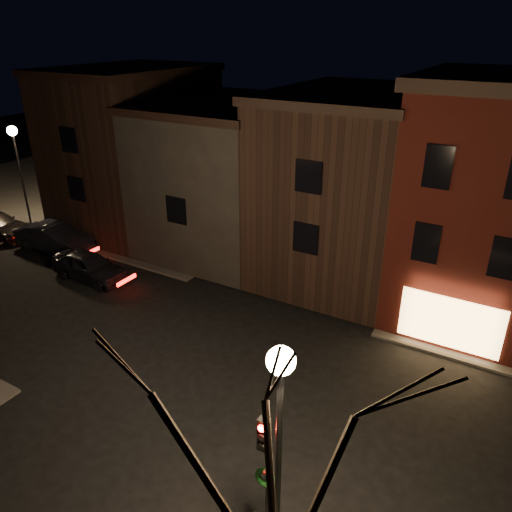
{
  "coord_description": "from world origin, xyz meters",
  "views": [
    {
      "loc": [
        9.82,
        -13.19,
        12.34
      ],
      "look_at": [
        -0.03,
        3.71,
        3.2
      ],
      "focal_mm": 35.0,
      "sensor_mm": 36.0,
      "label": 1
    }
  ],
  "objects_px": {
    "street_lamp_far": "(16,149)",
    "bare_tree_right": "(280,486)",
    "street_lamp_near": "(280,405)",
    "parked_car_a": "(89,266)",
    "traffic_signal": "(265,461)",
    "parked_car_b": "(55,238)"
  },
  "relations": [
    {
      "from": "street_lamp_far",
      "to": "bare_tree_right",
      "type": "distance_m",
      "value": 30.32
    },
    {
      "from": "street_lamp_near",
      "to": "parked_car_a",
      "type": "xyz_separation_m",
      "value": [
        -15.85,
        8.74,
        -4.43
      ]
    },
    {
      "from": "bare_tree_right",
      "to": "parked_car_a",
      "type": "height_order",
      "value": "bare_tree_right"
    },
    {
      "from": "traffic_signal",
      "to": "parked_car_a",
      "type": "relative_size",
      "value": 0.92
    },
    {
      "from": "street_lamp_near",
      "to": "parked_car_a",
      "type": "relative_size",
      "value": 1.48
    },
    {
      "from": "traffic_signal",
      "to": "bare_tree_right",
      "type": "relative_size",
      "value": 0.48
    },
    {
      "from": "parked_car_b",
      "to": "parked_car_a",
      "type": "bearing_deg",
      "value": -112.85
    },
    {
      "from": "street_lamp_near",
      "to": "traffic_signal",
      "type": "bearing_deg",
      "value": 140.63
    },
    {
      "from": "street_lamp_near",
      "to": "street_lamp_far",
      "type": "distance_m",
      "value": 28.0
    },
    {
      "from": "street_lamp_near",
      "to": "parked_car_b",
      "type": "bearing_deg",
      "value": 153.21
    },
    {
      "from": "street_lamp_near",
      "to": "parked_car_b",
      "type": "relative_size",
      "value": 1.29
    },
    {
      "from": "bare_tree_right",
      "to": "parked_car_a",
      "type": "bearing_deg",
      "value": 146.76
    },
    {
      "from": "bare_tree_right",
      "to": "street_lamp_far",
      "type": "bearing_deg",
      "value": 150.98
    },
    {
      "from": "street_lamp_near",
      "to": "bare_tree_right",
      "type": "xyz_separation_m",
      "value": [
        1.3,
        -2.5,
        0.97
      ]
    },
    {
      "from": "parked_car_b",
      "to": "street_lamp_far",
      "type": "bearing_deg",
      "value": 64.26
    },
    {
      "from": "bare_tree_right",
      "to": "parked_car_b",
      "type": "distance_m",
      "value": 25.65
    },
    {
      "from": "traffic_signal",
      "to": "parked_car_b",
      "type": "height_order",
      "value": "traffic_signal"
    },
    {
      "from": "street_lamp_far",
      "to": "bare_tree_right",
      "type": "relative_size",
      "value": 0.76
    },
    {
      "from": "bare_tree_right",
      "to": "parked_car_a",
      "type": "relative_size",
      "value": 1.94
    },
    {
      "from": "street_lamp_near",
      "to": "street_lamp_far",
      "type": "xyz_separation_m",
      "value": [
        -25.2,
        12.2,
        0.0
      ]
    },
    {
      "from": "parked_car_a",
      "to": "bare_tree_right",
      "type": "bearing_deg",
      "value": -122.55
    },
    {
      "from": "street_lamp_far",
      "to": "traffic_signal",
      "type": "xyz_separation_m",
      "value": [
        24.6,
        -11.71,
        -2.37
      ]
    }
  ]
}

